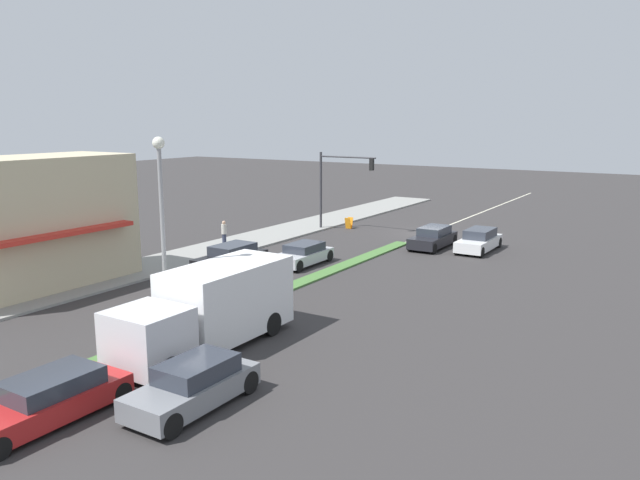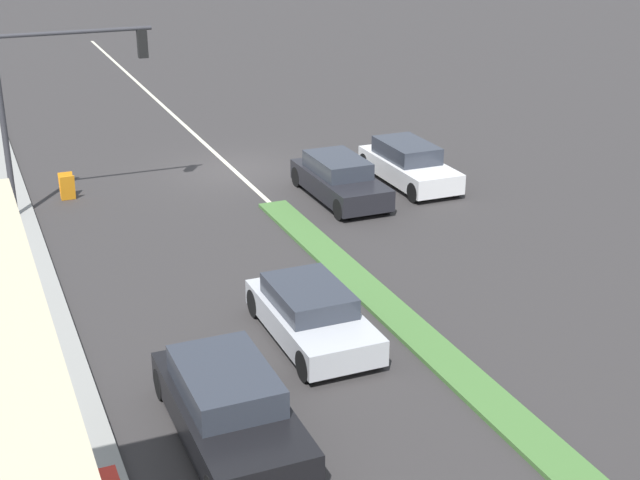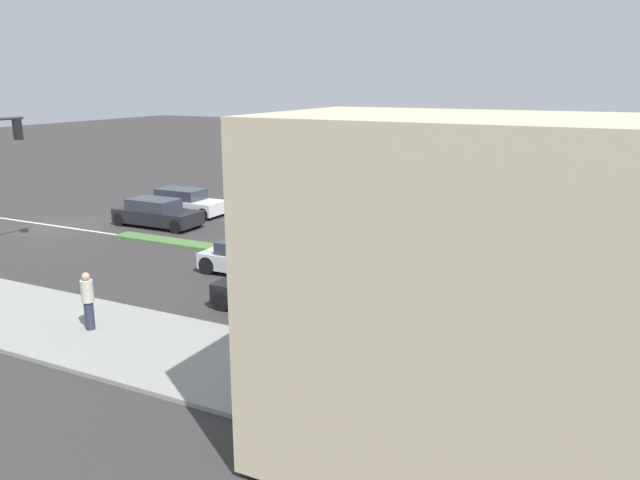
# 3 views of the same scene
# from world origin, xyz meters

# --- Properties ---
(ground_plane) EXTENTS (160.00, 160.00, 0.00)m
(ground_plane) POSITION_xyz_m (0.00, 18.00, 0.00)
(ground_plane) COLOR #333030
(lane_marking_center) EXTENTS (0.16, 60.00, 0.01)m
(lane_marking_center) POSITION_xyz_m (0.00, 0.00, 0.00)
(lane_marking_center) COLOR beige
(lane_marking_center) RESTS_ON ground
(traffic_signal_main) EXTENTS (4.59, 0.34, 5.60)m
(traffic_signal_main) POSITION_xyz_m (6.12, 2.19, 3.90)
(traffic_signal_main) COLOR #333338
(traffic_signal_main) RESTS_ON sidewalk_right
(warning_aframe_sign) EXTENTS (0.45, 0.53, 0.84)m
(warning_aframe_sign) POSITION_xyz_m (5.83, 0.97, 0.43)
(warning_aframe_sign) COLOR orange
(warning_aframe_sign) RESTS_ON ground
(van_white) EXTENTS (1.72, 4.40, 1.37)m
(van_white) POSITION_xyz_m (-5.00, 3.65, 0.65)
(van_white) COLOR silver
(van_white) RESTS_ON ground
(sedan_silver) EXTENTS (1.78, 4.00, 1.21)m
(sedan_silver) POSITION_xyz_m (2.20, 12.65, 0.59)
(sedan_silver) COLOR #B7BABF
(sedan_silver) RESTS_ON ground
(suv_black) EXTENTS (1.86, 4.45, 1.34)m
(suv_black) POSITION_xyz_m (5.00, 15.56, 0.64)
(suv_black) COLOR black
(suv_black) RESTS_ON ground
(sedan_dark) EXTENTS (1.74, 4.34, 1.34)m
(sedan_dark) POSITION_xyz_m (-2.20, 4.25, 0.64)
(sedan_dark) COLOR black
(sedan_dark) RESTS_ON ground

